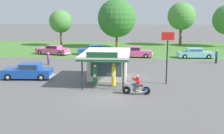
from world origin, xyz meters
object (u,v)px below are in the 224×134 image
at_px(gas_pump_nearside, 95,76).
at_px(featured_classic_sedan, 28,72).
at_px(parked_car_back_row_right, 133,52).
at_px(parked_car_back_row_far_left, 94,50).
at_px(bystander_chatting_near_pumps, 216,56).
at_px(parked_car_back_row_centre_left, 53,50).
at_px(motorcycle_with_rider, 137,86).
at_px(gas_pump_offside, 114,76).
at_px(parked_car_second_row_spare, 195,53).
at_px(roadside_pole_sign, 167,49).
at_px(bystander_standing_back_lot, 48,58).

bearing_deg(gas_pump_nearside, featured_classic_sedan, 162.18).
distance_m(parked_car_back_row_right, parked_car_back_row_far_left, 6.66).
xyz_separation_m(featured_classic_sedan, bystander_chatting_near_pumps, (20.74, 10.24, 0.22)).
relative_size(parked_car_back_row_centre_left, parked_car_back_row_far_left, 1.10).
xyz_separation_m(motorcycle_with_rider, bystander_chatting_near_pumps, (10.20, 14.74, 0.26)).
distance_m(gas_pump_offside, parked_car_back_row_far_left, 19.72).
bearing_deg(bystander_chatting_near_pumps, featured_classic_sedan, -153.73).
bearing_deg(gas_pump_offside, parked_car_second_row_spare, 58.04).
height_order(gas_pump_nearside, gas_pump_offside, gas_pump_offside).
bearing_deg(roadside_pole_sign, parked_car_back_row_right, 101.17).
bearing_deg(roadside_pole_sign, featured_classic_sedan, 175.85).
height_order(gas_pump_nearside, parked_car_back_row_centre_left, gas_pump_nearside).
relative_size(gas_pump_offside, parked_car_second_row_spare, 0.40).
bearing_deg(parked_car_second_row_spare, roadside_pole_sign, -110.46).
bearing_deg(gas_pump_offside, motorcycle_with_rider, -48.85).
bearing_deg(featured_classic_sedan, bystander_standing_back_lot, 92.59).
bearing_deg(gas_pump_nearside, motorcycle_with_rider, -32.18).
bearing_deg(parked_car_back_row_right, bystander_chatting_near_pumps, -22.25).
bearing_deg(roadside_pole_sign, gas_pump_nearside, -168.65).
height_order(gas_pump_nearside, bystander_chatting_near_pumps, gas_pump_nearside).
bearing_deg(bystander_chatting_near_pumps, gas_pump_nearside, -137.98).
distance_m(gas_pump_nearside, roadside_pole_sign, 6.82).
bearing_deg(parked_car_back_row_centre_left, parked_car_second_row_spare, -4.53).
bearing_deg(parked_car_second_row_spare, parked_car_back_row_right, 179.47).
bearing_deg(parked_car_back_row_centre_left, bystander_chatting_near_pumps, -14.40).
relative_size(featured_classic_sedan, parked_car_back_row_centre_left, 0.87).
bearing_deg(parked_car_back_row_right, gas_pump_offside, -95.43).
height_order(parked_car_back_row_centre_left, bystander_chatting_near_pumps, bystander_chatting_near_pumps).
bearing_deg(featured_classic_sedan, parked_car_back_row_right, 55.17).
bearing_deg(motorcycle_with_rider, bystander_standing_back_lot, 132.38).
relative_size(parked_car_back_row_right, bystander_standing_back_lot, 3.67).
relative_size(bystander_standing_back_lot, roadside_pole_sign, 0.33).
bearing_deg(featured_classic_sedan, parked_car_second_row_spare, 37.38).
bearing_deg(bystander_standing_back_lot, bystander_chatting_near_pumps, 7.63).
bearing_deg(bystander_standing_back_lot, gas_pump_offside, -47.33).
xyz_separation_m(gas_pump_offside, bystander_standing_back_lot, (-8.88, 9.63, -0.15)).
height_order(motorcycle_with_rider, parked_car_back_row_far_left, motorcycle_with_rider).
relative_size(parked_car_back_row_far_left, bystander_standing_back_lot, 3.37).
relative_size(motorcycle_with_rider, bystander_standing_back_lot, 1.43).
xyz_separation_m(parked_car_second_row_spare, bystander_standing_back_lot, (-19.31, -7.08, 0.14)).
xyz_separation_m(motorcycle_with_rider, featured_classic_sedan, (-10.54, 4.50, 0.04)).
height_order(gas_pump_offside, parked_car_back_row_far_left, gas_pump_offside).
relative_size(bystander_standing_back_lot, bystander_chatting_near_pumps, 0.89).
bearing_deg(motorcycle_with_rider, bystander_chatting_near_pumps, 55.33).
bearing_deg(parked_car_back_row_right, parked_car_second_row_spare, -0.53).
bearing_deg(parked_car_second_row_spare, bystander_standing_back_lot, -159.87).
height_order(featured_classic_sedan, roadside_pole_sign, roadside_pole_sign).
xyz_separation_m(parked_car_back_row_centre_left, parked_car_back_row_far_left, (6.35, 0.76, 0.02)).
bearing_deg(bystander_standing_back_lot, featured_classic_sedan, -87.41).
bearing_deg(bystander_chatting_near_pumps, parked_car_second_row_spare, 112.58).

